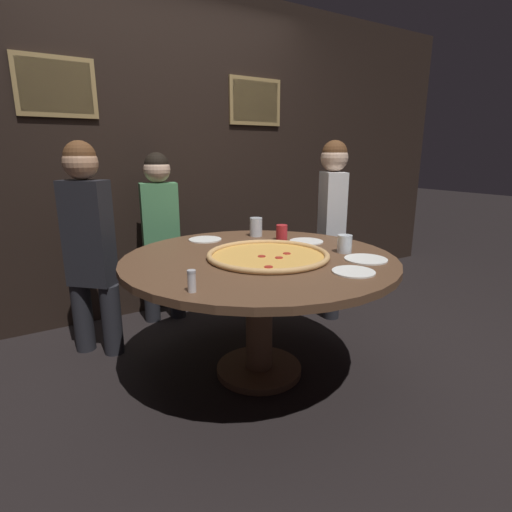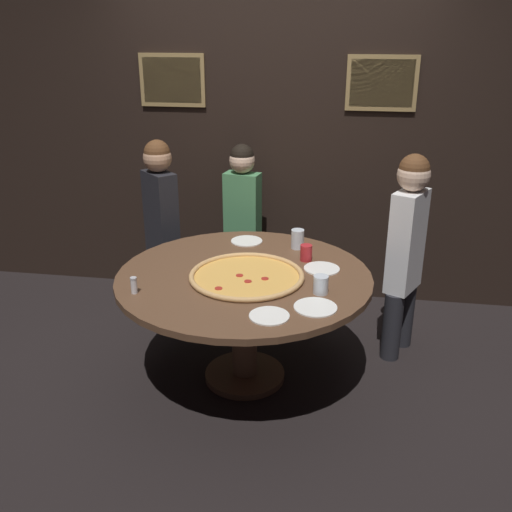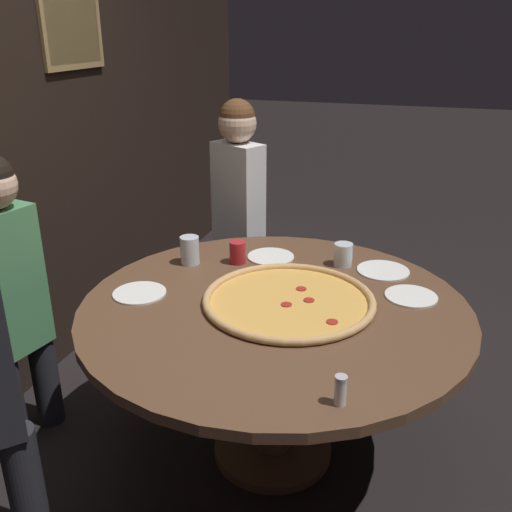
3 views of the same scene
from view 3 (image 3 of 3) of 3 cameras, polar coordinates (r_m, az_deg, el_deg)
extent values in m
plane|color=black|center=(2.70, 1.67, -18.92)|extent=(24.00, 24.00, 0.00)
cube|color=#9E7F4C|center=(3.34, -17.90, 20.78)|extent=(0.52, 0.02, 0.40)
cube|color=#936B5B|center=(3.34, -17.81, 20.79)|extent=(0.46, 0.01, 0.34)
cylinder|color=brown|center=(2.29, 1.87, -5.26)|extent=(1.56, 1.56, 0.04)
cylinder|color=brown|center=(2.49, 1.76, -12.84)|extent=(0.16, 0.16, 0.70)
cylinder|color=brown|center=(2.69, 1.67, -18.60)|extent=(0.52, 0.52, 0.04)
cylinder|color=#E5A84C|center=(2.29, 3.30, -4.57)|extent=(0.65, 0.65, 0.01)
torus|color=tan|center=(2.29, 3.30, -4.35)|extent=(0.69, 0.69, 0.03)
cylinder|color=#A8281E|center=(2.25, 3.06, -4.87)|extent=(0.04, 0.04, 0.00)
cylinder|color=#A8281E|center=(2.29, 5.32, -4.42)|extent=(0.04, 0.04, 0.00)
cylinder|color=#A8281E|center=(2.14, 7.62, -6.55)|extent=(0.04, 0.04, 0.00)
cylinder|color=#A8281E|center=(2.38, 4.54, -3.29)|extent=(0.04, 0.04, 0.00)
cylinder|color=silver|center=(2.65, 8.71, 0.14)|extent=(0.09, 0.09, 0.11)
cylinder|color=#B22328|center=(2.65, -1.84, 0.37)|extent=(0.08, 0.08, 0.10)
cylinder|color=silver|center=(2.65, -6.64, 0.57)|extent=(0.09, 0.09, 0.13)
cylinder|color=white|center=(2.73, 1.49, -0.07)|extent=(0.22, 0.22, 0.01)
cylinder|color=white|center=(2.41, -11.57, -3.65)|extent=(0.22, 0.22, 0.01)
cylinder|color=white|center=(2.64, 12.59, -1.43)|extent=(0.23, 0.23, 0.01)
cylinder|color=white|center=(2.42, 15.25, -3.91)|extent=(0.21, 0.21, 0.01)
cylinder|color=silver|center=(1.72, 8.43, -13.32)|extent=(0.04, 0.04, 0.08)
cylinder|color=#B7B7BC|center=(1.70, 8.52, -11.99)|extent=(0.04, 0.04, 0.01)
cylinder|color=#232328|center=(3.57, -2.90, -3.28)|extent=(0.17, 0.17, 0.49)
cylinder|color=#232328|center=(3.42, -0.39, -4.39)|extent=(0.17, 0.17, 0.49)
cube|color=white|center=(3.28, -1.79, 5.38)|extent=(0.27, 0.33, 0.68)
sphere|color=beige|center=(3.18, -1.88, 13.09)|extent=(0.21, 0.21, 0.21)
sphere|color=brown|center=(3.17, -1.89, 13.75)|extent=(0.19, 0.19, 0.19)
cylinder|color=#232328|center=(2.91, -20.26, -11.53)|extent=(0.14, 0.14, 0.46)
cylinder|color=#232328|center=(2.81, -23.39, -13.39)|extent=(0.14, 0.14, 0.46)
cube|color=#4C8C59|center=(2.60, -23.48, -2.42)|extent=(0.30, 0.19, 0.64)
cylinder|color=#232328|center=(2.36, -22.05, -20.47)|extent=(0.18, 0.18, 0.48)
camera|label=1|loc=(1.61, 71.77, -10.61)|focal=28.00mm
camera|label=2|loc=(3.63, 66.85, 15.32)|focal=40.00mm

